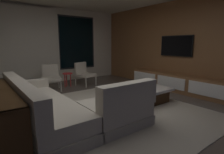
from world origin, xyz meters
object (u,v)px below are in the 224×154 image
Objects in this scene: accent_chair_by_curtain at (51,76)px; media_console at (176,83)px; book_stack_on_coffee_table at (140,85)px; mounted_tv at (176,46)px; console_table_behind_couch at (0,112)px; coffee_table at (140,94)px; side_stool at (67,76)px; accent_chair_near_window at (84,73)px; sectional_couch at (62,109)px.

accent_chair_by_curtain is 3.82m from media_console.
mounted_tv is at bearing 5.31° from book_stack_on_coffee_table.
media_console is at bearing -0.04° from console_table_behind_couch.
mounted_tv reaches higher than coffee_table.
side_stool is 3.32m from console_table_behind_couch.
accent_chair_by_curtain is 1.70× the size of side_stool.
accent_chair_by_curtain is at bearing 119.04° from coffee_table.
accent_chair_near_window and accent_chair_by_curtain have the same top height.
media_console reaches higher than book_stack_on_coffee_table.
coffee_table is (2.07, 0.09, -0.10)m from sectional_couch.
sectional_couch is 9.66× the size of book_stack_on_coffee_table.
accent_chair_by_curtain reaches higher than media_console.
sectional_couch is at bearing -115.58° from side_stool.
book_stack_on_coffee_table is 0.08× the size of media_console.
accent_chair_near_window is at bearing 95.74° from coffee_table.
mounted_tv is (1.99, -2.22, 0.92)m from accent_chair_near_window.
accent_chair_by_curtain is 0.73× the size of mounted_tv.
console_table_behind_couch is (-4.73, -0.19, -0.94)m from mounted_tv.
console_table_behind_couch is (-0.91, 0.13, 0.12)m from sectional_couch.
side_stool is (-0.56, 0.10, -0.06)m from accent_chair_near_window.
accent_chair_by_curtain is at bearing 56.62° from console_table_behind_couch.
console_table_behind_couch is at bearing -138.58° from accent_chair_near_window.
mounted_tv reaches higher than book_stack_on_coffee_table.
console_table_behind_couch is at bearing 171.93° from sectional_couch.
coffee_table is 0.55× the size of console_table_behind_couch.
accent_chair_near_window is at bearing 41.42° from console_table_behind_couch.
media_console is at bearing -46.62° from side_stool.
side_stool is (1.26, 2.63, 0.08)m from sectional_couch.
accent_chair_near_window is (-0.25, 2.45, 0.25)m from coffee_table.
accent_chair_by_curtain is (0.69, 2.56, 0.14)m from sectional_couch.
coffee_table is 4.48× the size of book_stack_on_coffee_table.
sectional_couch is 0.81× the size of media_console.
media_console is at bearing 1.28° from coffee_table.
coffee_table is 1.49× the size of accent_chair_near_window.
accent_chair_by_curtain is (-1.37, 2.47, 0.25)m from coffee_table.
book_stack_on_coffee_table is 0.33× the size of accent_chair_by_curtain.
accent_chair_by_curtain reaches higher than coffee_table.
accent_chair_by_curtain is at bearing 74.89° from sectional_couch.
media_console is at bearing -53.10° from accent_chair_near_window.
accent_chair_near_window is (1.82, 2.54, 0.14)m from sectional_couch.
accent_chair_near_window is at bearing 131.97° from mounted_tv.
side_stool is at bearing 49.05° from console_table_behind_couch.
coffee_table is at bearing -72.44° from side_stool.
mounted_tv reaches higher than sectional_couch.
coffee_table is at bearing -129.75° from book_stack_on_coffee_table.
media_console is (1.81, -2.41, -0.18)m from accent_chair_near_window.
mounted_tv reaches higher than accent_chair_by_curtain.
coffee_table is 2.11m from mounted_tv.
book_stack_on_coffee_table is at bearing 0.71° from console_table_behind_couch.
mounted_tv is (2.55, -2.31, 0.98)m from side_stool.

